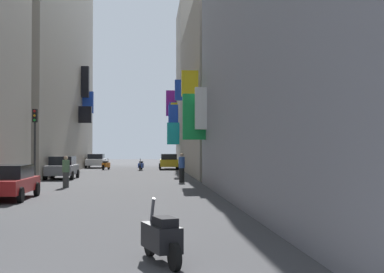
# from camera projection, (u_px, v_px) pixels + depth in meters

# --- Properties ---
(ground_plane) EXTENTS (140.00, 140.00, 0.00)m
(ground_plane) POSITION_uv_depth(u_px,v_px,m) (120.00, 181.00, 33.97)
(ground_plane) COLOR #424244
(building_left_mid_b) EXTENTS (7.25, 30.40, 21.41)m
(building_left_mid_b) POSITION_uv_depth(u_px,v_px,m) (41.00, 54.00, 48.36)
(building_left_mid_b) COLOR #9E9384
(building_left_mid_b) RESTS_ON ground
(building_right_mid_b) EXTENTS (7.07, 21.64, 12.73)m
(building_right_mid_b) POSITION_uv_depth(u_px,v_px,m) (224.00, 97.00, 44.14)
(building_right_mid_b) COLOR #9E9384
(building_right_mid_b) RESTS_ON ground
(building_right_mid_c) EXTENTS (7.31, 9.74, 17.79)m
(building_right_mid_c) POSITION_uv_depth(u_px,v_px,m) (204.00, 88.00, 59.84)
(building_right_mid_c) COLOR #B2A899
(building_right_mid_c) RESTS_ON ground
(parked_car_red) EXTENTS (1.98, 4.37, 1.39)m
(parked_car_red) POSITION_uv_depth(u_px,v_px,m) (7.00, 181.00, 21.66)
(parked_car_red) COLOR #B21E1E
(parked_car_red) RESTS_ON ground
(parked_car_white) EXTENTS (1.98, 4.50, 1.49)m
(parked_car_white) POSITION_uv_depth(u_px,v_px,m) (96.00, 161.00, 57.35)
(parked_car_white) COLOR white
(parked_car_white) RESTS_ON ground
(parked_car_yellow) EXTENTS (1.90, 3.91, 1.54)m
(parked_car_yellow) POSITION_uv_depth(u_px,v_px,m) (169.00, 161.00, 52.98)
(parked_car_yellow) COLOR gold
(parked_car_yellow) RESTS_ON ground
(parked_car_grey) EXTENTS (1.89, 4.05, 1.53)m
(parked_car_grey) POSITION_uv_depth(u_px,v_px,m) (62.00, 167.00, 36.19)
(parked_car_grey) COLOR slate
(parked_car_grey) RESTS_ON ground
(scooter_blue) EXTENTS (0.55, 1.78, 1.13)m
(scooter_blue) POSITION_uv_depth(u_px,v_px,m) (141.00, 165.00, 50.66)
(scooter_blue) COLOR #2D4CAD
(scooter_blue) RESTS_ON ground
(scooter_black) EXTENTS (0.75, 1.81, 1.13)m
(scooter_black) POSITION_uv_depth(u_px,v_px,m) (162.00, 237.00, 9.57)
(scooter_black) COLOR black
(scooter_black) RESTS_ON ground
(scooter_orange) EXTENTS (0.76, 1.89, 1.13)m
(scooter_orange) POSITION_uv_depth(u_px,v_px,m) (106.00, 165.00, 51.98)
(scooter_orange) COLOR orange
(scooter_orange) RESTS_ON ground
(pedestrian_crossing) EXTENTS (0.42, 0.42, 1.79)m
(pedestrian_crossing) POSITION_uv_depth(u_px,v_px,m) (182.00, 168.00, 32.54)
(pedestrian_crossing) COLOR black
(pedestrian_crossing) RESTS_ON ground
(pedestrian_near_left) EXTENTS (0.50, 0.50, 1.68)m
(pedestrian_near_left) POSITION_uv_depth(u_px,v_px,m) (66.00, 172.00, 28.19)
(pedestrian_near_left) COLOR #3B3B3B
(pedestrian_near_left) RESTS_ON ground
(traffic_light_far_corner) EXTENTS (0.26, 0.34, 4.30)m
(traffic_light_far_corner) POSITION_uv_depth(u_px,v_px,m) (35.00, 133.00, 30.01)
(traffic_light_far_corner) COLOR #2D2D2D
(traffic_light_far_corner) RESTS_ON ground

